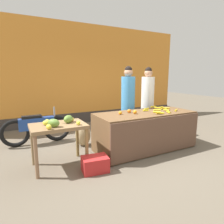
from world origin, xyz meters
The scene contains 12 objects.
ground_plane centered at (0.00, 0.00, 0.00)m, with size 24.00×24.00×0.00m, color #665B4C.
market_wall_back centered at (0.00, 3.13, 1.64)m, with size 7.87×0.23×3.34m.
fruit_stall_counter centered at (0.41, -0.01, 0.42)m, with size 2.22×0.94×0.83m.
side_table_wooden centered at (-1.49, 0.00, 0.67)m, with size 0.95×0.65×0.78m.
banana_bunch_pile centered at (0.83, -0.01, 0.86)m, with size 0.80×0.71×0.07m.
orange_pile centered at (0.01, 0.05, 0.87)m, with size 0.39×0.24×0.08m.
mango_papaya_pile centered at (-1.46, -0.04, 0.85)m, with size 0.61×0.52×0.14m.
vendor_woman_blue_shirt centered at (0.40, 0.70, 0.94)m, with size 0.34×0.34×1.86m.
vendor_woman_white_shirt centered at (1.07, 0.77, 0.94)m, with size 0.34×0.34×1.85m.
parked_motorcycle centered at (-1.70, 1.45, 0.40)m, with size 1.60×0.18×0.88m.
produce_crate centered at (-1.00, -0.48, 0.13)m, with size 0.44×0.32×0.26m, color red.
produce_sack centered at (-0.77, 0.80, 0.28)m, with size 0.36×0.30×0.56m, color tan.
Camera 1 is at (-2.17, -3.35, 1.63)m, focal length 30.86 mm.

